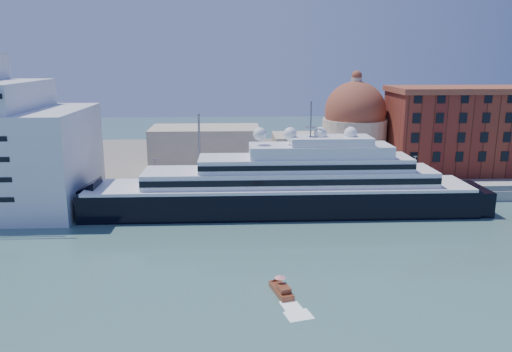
{
  "coord_description": "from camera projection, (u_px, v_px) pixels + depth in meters",
  "views": [
    {
      "loc": [
        -12.15,
        -80.46,
        33.28
      ],
      "look_at": [
        -7.64,
        18.0,
        9.5
      ],
      "focal_mm": 35.0,
      "sensor_mm": 36.0,
      "label": 1
    }
  ],
  "objects": [
    {
      "name": "service_barge",
      "position": [
        140.0,
        213.0,
        105.47
      ],
      "size": [
        13.29,
        5.29,
        2.93
      ],
      "rotation": [
        0.0,
        0.0,
        -0.07
      ],
      "color": "white",
      "rests_on": "ground"
    },
    {
      "name": "lamp_posts",
      "position": [
        231.0,
        160.0,
        114.94
      ],
      "size": [
        120.8,
        2.4,
        18.0
      ],
      "color": "slate",
      "rests_on": "quay"
    },
    {
      "name": "warehouse",
      "position": [
        468.0,
        129.0,
        136.06
      ],
      "size": [
        43.0,
        19.0,
        23.25
      ],
      "color": "maroon",
      "rests_on": "land"
    },
    {
      "name": "quay_fence",
      "position": [
        287.0,
        191.0,
        114.4
      ],
      "size": [
        180.0,
        0.1,
        1.2
      ],
      "primitive_type": "cube",
      "color": "slate",
      "rests_on": "quay"
    },
    {
      "name": "church",
      "position": [
        299.0,
        138.0,
        140.26
      ],
      "size": [
        66.0,
        18.0,
        25.5
      ],
      "color": "beige",
      "rests_on": "land"
    },
    {
      "name": "land",
      "position": [
        272.0,
        160.0,
        159.08
      ],
      "size": [
        260.0,
        72.0,
        2.0
      ],
      "primitive_type": "cube",
      "color": "slate",
      "rests_on": "ground"
    },
    {
      "name": "superyacht",
      "position": [
        268.0,
        191.0,
        107.45
      ],
      "size": [
        94.26,
        13.07,
        28.17
      ],
      "color": "black",
      "rests_on": "ground"
    },
    {
      "name": "water_taxi",
      "position": [
        282.0,
        289.0,
        71.54
      ],
      "size": [
        3.3,
        5.99,
        2.71
      ],
      "rotation": [
        0.0,
        0.0,
        0.26
      ],
      "color": "maroon",
      "rests_on": "ground"
    },
    {
      "name": "ground",
      "position": [
        305.0,
        253.0,
        86.48
      ],
      "size": [
        400.0,
        400.0,
        0.0
      ],
      "primitive_type": "plane",
      "color": "#375F5E",
      "rests_on": "ground"
    },
    {
      "name": "quay",
      "position": [
        285.0,
        193.0,
        119.21
      ],
      "size": [
        180.0,
        10.0,
        2.5
      ],
      "primitive_type": "cube",
      "color": "gray",
      "rests_on": "ground"
    }
  ]
}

